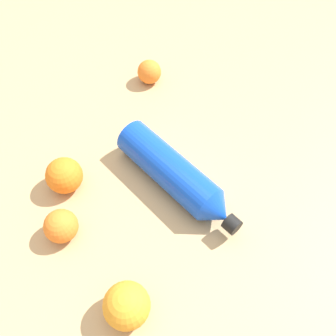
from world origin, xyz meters
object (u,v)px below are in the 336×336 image
at_px(water_bottle, 176,175).
at_px(orange_0, 149,72).
at_px(orange_2, 127,305).
at_px(orange_3, 64,175).
at_px(orange_1, 61,226).

distance_m(water_bottle, orange_0, 0.33).
distance_m(orange_0, orange_2, 0.59).
xyz_separation_m(orange_0, orange_2, (-0.53, 0.24, 0.01)).
height_order(water_bottle, orange_3, water_bottle).
bearing_deg(orange_1, water_bottle, -84.63).
bearing_deg(orange_3, orange_1, 163.51).
bearing_deg(orange_0, orange_1, 138.74).
height_order(orange_0, orange_2, orange_2).
bearing_deg(water_bottle, orange_2, -60.72).
relative_size(water_bottle, orange_0, 5.04).
height_order(orange_1, orange_2, orange_2).
xyz_separation_m(orange_0, orange_1, (-0.35, 0.31, 0.00)).
relative_size(water_bottle, orange_1, 4.74).
xyz_separation_m(orange_2, orange_3, (0.29, 0.04, -0.00)).
distance_m(orange_2, orange_3, 0.30).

